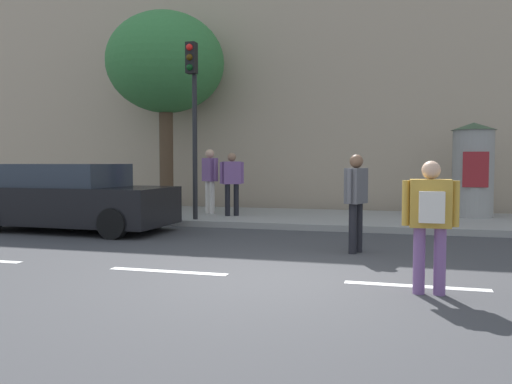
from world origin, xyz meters
The scene contains 12 objects.
ground_plane centered at (0.00, 0.00, 0.00)m, with size 80.00×80.00×0.00m, color #38383A.
sidewalk_curb centered at (0.00, 7.00, 0.07)m, with size 36.00×4.00×0.15m, color gray.
lane_markings centered at (0.00, 0.00, 0.00)m, with size 25.80×0.16×0.01m.
building_backdrop centered at (0.00, 12.00, 4.83)m, with size 36.00×5.00×9.66m, color tan.
traffic_light centered at (-3.44, 5.24, 3.06)m, with size 0.24×0.45×4.33m.
poster_column centered at (3.33, 7.87, 1.40)m, with size 1.13×1.13×2.46m.
street_tree centered at (-5.49, 8.07, 4.58)m, with size 3.59×3.59×6.00m.
pedestrian_near_pole centered at (0.76, 2.32, 1.01)m, with size 0.39×0.59×1.71m.
pedestrian_tallest centered at (1.85, -0.40, 0.95)m, with size 0.65×0.39×1.59m.
pedestrian_with_bag centered at (-3.59, 6.81, 1.22)m, with size 0.53×0.50×1.79m.
pedestrian_in_red_top centered at (-2.82, 6.40, 1.14)m, with size 0.58×0.44×1.68m.
parked_car_blue centered at (-5.77, 3.60, 0.74)m, with size 4.59×2.13×1.54m.
Camera 1 is at (1.50, -6.92, 1.58)m, focal length 37.00 mm.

